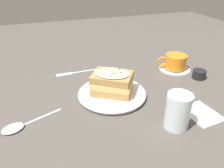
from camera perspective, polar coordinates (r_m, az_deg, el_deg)
The scene contains 9 objects.
ground_plane at distance 0.76m, azimuth -0.35°, elevation -3.62°, with size 2.40×2.40×0.00m, color #514C47.
dinner_plate at distance 0.76m, azimuth 0.00°, elevation -2.55°, with size 0.24×0.24×0.02m.
sandwich at distance 0.74m, azimuth 0.01°, elevation 0.41°, with size 0.16×0.16×0.08m.
teacup_with_saucer at distance 0.98m, azimuth 16.12°, elevation 5.36°, with size 0.13×0.14×0.07m.
water_glass at distance 0.63m, azimuth 16.83°, elevation -6.77°, with size 0.07×0.07×0.11m, color silver.
fork at distance 0.94m, azimuth -10.35°, elevation 2.87°, with size 0.03×0.18×0.00m.
spoon at distance 0.68m, azimuth -23.71°, elevation -10.25°, with size 0.09×0.18×0.01m.
napkin at distance 0.73m, azimuth 22.29°, elevation -7.07°, with size 0.11×0.09×0.00m, color white.
condiment_pot at distance 0.94m, azimuth 21.78°, elevation 2.38°, with size 0.05×0.05×0.03m, color black.
Camera 1 is at (-0.60, 0.20, 0.41)m, focal length 35.00 mm.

